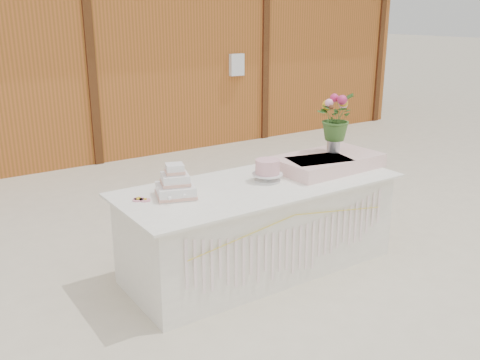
# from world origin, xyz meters

# --- Properties ---
(ground) EXTENTS (80.00, 80.00, 0.00)m
(ground) POSITION_xyz_m (0.00, 0.00, 0.00)
(ground) COLOR beige
(ground) RESTS_ON ground
(barn) EXTENTS (12.60, 4.60, 3.30)m
(barn) POSITION_xyz_m (-0.01, 5.99, 1.68)
(barn) COLOR #A65222
(barn) RESTS_ON ground
(cake_table) EXTENTS (2.40, 1.00, 0.77)m
(cake_table) POSITION_xyz_m (0.00, -0.00, 0.39)
(cake_table) COLOR white
(cake_table) RESTS_ON ground
(wedding_cake) EXTENTS (0.37, 0.37, 0.26)m
(wedding_cake) POSITION_xyz_m (-0.74, 0.09, 0.86)
(wedding_cake) COLOR white
(wedding_cake) RESTS_ON cake_table
(pink_cake_stand) EXTENTS (0.26, 0.26, 0.19)m
(pink_cake_stand) POSITION_xyz_m (0.08, 0.02, 0.87)
(pink_cake_stand) COLOR silver
(pink_cake_stand) RESTS_ON cake_table
(satin_runner) EXTENTS (0.98, 0.59, 0.12)m
(satin_runner) POSITION_xyz_m (0.76, 0.02, 0.83)
(satin_runner) COLOR #FFD2CD
(satin_runner) RESTS_ON cake_table
(flower_vase) EXTENTS (0.12, 0.12, 0.16)m
(flower_vase) POSITION_xyz_m (0.89, 0.09, 0.97)
(flower_vase) COLOR #B1B2B6
(flower_vase) RESTS_ON satin_runner
(bouquet) EXTENTS (0.49, 0.49, 0.41)m
(bouquet) POSITION_xyz_m (0.89, 0.09, 1.26)
(bouquet) COLOR #3B6528
(bouquet) RESTS_ON flower_vase
(loose_flowers) EXTENTS (0.22, 0.41, 0.02)m
(loose_flowers) POSITION_xyz_m (-0.98, 0.16, 0.78)
(loose_flowers) COLOR pink
(loose_flowers) RESTS_ON cake_table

